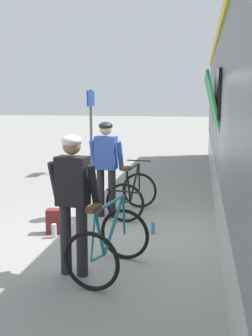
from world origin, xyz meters
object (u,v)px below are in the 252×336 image
cyclist_near_in_dark (73,193)px  bicycle_far_black (132,194)px  cyclist_far_in_blue (106,161)px  backpack_on_platform (55,221)px  bicycle_near_teal (109,243)px  water_bottle_near_the_bikes (153,228)px  water_bottle_by_the_backpack (54,231)px  platform_sign_post (91,117)px

cyclist_near_in_dark → bicycle_far_black: size_ratio=1.54×
bicycle_far_black → cyclist_far_in_blue: bearing=-154.4°
cyclist_near_in_dark → bicycle_far_black: bearing=84.1°
cyclist_far_in_blue → bicycle_far_black: size_ratio=1.54×
cyclist_far_in_blue → backpack_on_platform: size_ratio=4.40×
cyclist_near_in_dark → bicycle_near_teal: cyclist_near_in_dark is taller
cyclist_near_in_dark → backpack_on_platform: 1.88m
bicycle_near_teal → water_bottle_near_the_bikes: size_ratio=6.17×
backpack_on_platform → water_bottle_by_the_backpack: 0.25m
cyclist_far_in_blue → backpack_on_platform: cyclist_far_in_blue is taller
water_bottle_by_the_backpack → cyclist_near_in_dark: bearing=-60.0°
platform_sign_post → water_bottle_near_the_bikes: bearing=-65.0°
water_bottle_near_the_bikes → bicycle_near_teal: bearing=-102.7°
cyclist_near_in_dark → platform_sign_post: 7.07m
water_bottle_near_the_bikes → backpack_on_platform: bearing=-170.9°
bicycle_near_teal → bicycle_far_black: 2.67m
cyclist_far_in_blue → bicycle_near_teal: bearing=-76.4°
cyclist_far_in_blue → water_bottle_by_the_backpack: 1.69m
bicycle_near_teal → backpack_on_platform: (-1.21, 1.38, -0.20)m
cyclist_near_in_dark → backpack_on_platform: size_ratio=4.40×
cyclist_far_in_blue → water_bottle_near_the_bikes: cyclist_far_in_blue is taller
bicycle_near_teal → cyclist_near_in_dark: bearing=-166.9°
cyclist_far_in_blue → backpack_on_platform: 1.50m
water_bottle_by_the_backpack → backpack_on_platform: bearing=104.4°
cyclist_far_in_blue → water_bottle_by_the_backpack: (-0.56, -1.29, -0.94)m
cyclist_near_in_dark → bicycle_near_teal: 0.78m
water_bottle_by_the_backpack → cyclist_far_in_blue: bearing=66.7°
water_bottle_near_the_bikes → cyclist_far_in_blue: bearing=139.7°
cyclist_far_in_blue → platform_sign_post: (-1.43, 4.31, 0.57)m
bicycle_far_black → backpack_on_platform: 1.68m
bicycle_near_teal → water_bottle_by_the_backpack: size_ratio=5.30×
bicycle_near_teal → water_bottle_near_the_bikes: (0.37, 1.63, -0.31)m
bicycle_far_black → water_bottle_by_the_backpack: (-1.01, -1.51, -0.29)m
backpack_on_platform → water_bottle_near_the_bikes: size_ratio=2.07×
bicycle_far_black → water_bottle_near_the_bikes: 1.19m
cyclist_far_in_blue → platform_sign_post: platform_sign_post is taller
platform_sign_post → backpack_on_platform: bearing=-81.4°
cyclist_far_in_blue → bicycle_near_teal: size_ratio=1.48×
bicycle_near_teal → water_bottle_by_the_backpack: 1.66m
bicycle_far_black → platform_sign_post: bearing=114.7°
cyclist_near_in_dark → water_bottle_by_the_backpack: cyclist_near_in_dark is taller
bicycle_near_teal → cyclist_far_in_blue: bearing=103.6°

